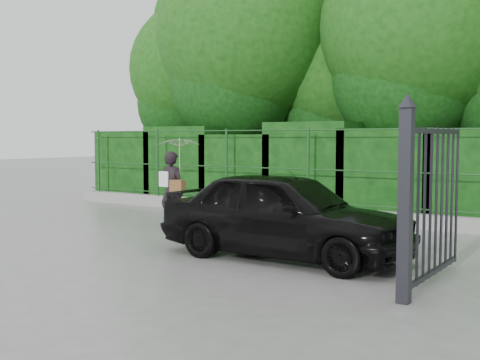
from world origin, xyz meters
The scene contains 8 objects.
ground centered at (0.00, 0.00, 0.00)m, with size 80.00×80.00×0.00m, color gray.
kerb centered at (0.00, 4.50, 0.15)m, with size 14.00×0.25×0.30m, color #9E9E99.
fence centered at (0.22, 4.50, 1.20)m, with size 14.13×0.06×1.80m.
hedge centered at (-0.03, 5.50, 1.05)m, with size 14.20×1.20×2.26m.
trees centered at (1.14, 7.74, 4.62)m, with size 17.10×6.15×8.08m.
gate centered at (4.60, -0.72, 1.19)m, with size 0.22×2.33×2.36m.
woman centered at (-1.26, 1.80, 1.23)m, with size 0.88×0.88×1.88m.
car centered at (2.21, 0.27, 0.69)m, with size 1.63×4.05×1.38m, color black.
Camera 1 is at (6.81, -7.77, 1.87)m, focal length 45.00 mm.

